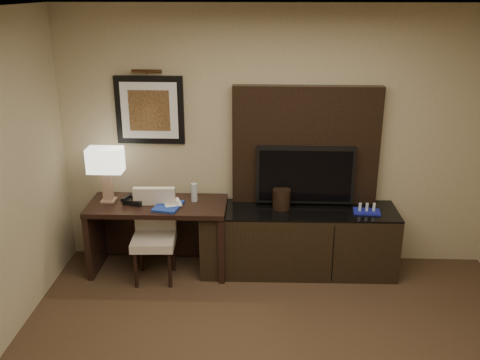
# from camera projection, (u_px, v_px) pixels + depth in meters

# --- Properties ---
(ceiling) EXTENTS (4.50, 5.00, 0.01)m
(ceiling) POSITION_uv_depth(u_px,v_px,m) (292.00, 16.00, 2.72)
(ceiling) COLOR silver
(ceiling) RESTS_ON wall_back
(wall_back) EXTENTS (4.50, 0.01, 2.70)m
(wall_back) POSITION_uv_depth(u_px,v_px,m) (276.00, 139.00, 5.53)
(wall_back) COLOR tan
(wall_back) RESTS_ON floor
(desk) EXTENTS (1.41, 0.61, 0.75)m
(desk) POSITION_uv_depth(u_px,v_px,m) (159.00, 237.00, 5.58)
(desk) COLOR black
(desk) RESTS_ON floor
(credenza) EXTENTS (2.02, 0.59, 0.69)m
(credenza) POSITION_uv_depth(u_px,v_px,m) (298.00, 240.00, 5.58)
(credenza) COLOR black
(credenza) RESTS_ON floor
(tv_wall_panel) EXTENTS (1.50, 0.12, 1.30)m
(tv_wall_panel) POSITION_uv_depth(u_px,v_px,m) (305.00, 149.00, 5.49)
(tv_wall_panel) COLOR black
(tv_wall_panel) RESTS_ON wall_back
(tv) EXTENTS (1.00, 0.08, 0.60)m
(tv) POSITION_uv_depth(u_px,v_px,m) (305.00, 175.00, 5.48)
(tv) COLOR black
(tv) RESTS_ON tv_wall_panel
(artwork) EXTENTS (0.70, 0.04, 0.70)m
(artwork) POSITION_uv_depth(u_px,v_px,m) (150.00, 110.00, 5.46)
(artwork) COLOR black
(artwork) RESTS_ON wall_back
(picture_light) EXTENTS (0.04, 0.04, 0.30)m
(picture_light) POSITION_uv_depth(u_px,v_px,m) (147.00, 71.00, 5.29)
(picture_light) COLOR #442B15
(picture_light) RESTS_ON wall_back
(desk_chair) EXTENTS (0.45, 0.51, 0.88)m
(desk_chair) POSITION_uv_depth(u_px,v_px,m) (154.00, 240.00, 5.37)
(desk_chair) COLOR beige
(desk_chair) RESTS_ON floor
(table_lamp) EXTENTS (0.39, 0.26, 0.59)m
(table_lamp) POSITION_uv_depth(u_px,v_px,m) (107.00, 174.00, 5.42)
(table_lamp) COLOR tan
(table_lamp) RESTS_ON desk
(desk_phone) EXTENTS (0.25, 0.23, 0.10)m
(desk_phone) POSITION_uv_depth(u_px,v_px,m) (135.00, 198.00, 5.46)
(desk_phone) COLOR black
(desk_phone) RESTS_ON desk
(blue_folder) EXTENTS (0.30, 0.36, 0.02)m
(blue_folder) POSITION_uv_depth(u_px,v_px,m) (168.00, 206.00, 5.37)
(blue_folder) COLOR navy
(blue_folder) RESTS_ON desk
(book) EXTENTS (0.17, 0.08, 0.23)m
(book) POSITION_uv_depth(u_px,v_px,m) (163.00, 195.00, 5.37)
(book) COLOR tan
(book) RESTS_ON desk
(water_bottle) EXTENTS (0.08, 0.08, 0.19)m
(water_bottle) POSITION_uv_depth(u_px,v_px,m) (194.00, 192.00, 5.49)
(water_bottle) COLOR #AEBEC5
(water_bottle) RESTS_ON desk
(ice_bucket) EXTENTS (0.20, 0.20, 0.21)m
(ice_bucket) POSITION_uv_depth(u_px,v_px,m) (281.00, 199.00, 5.46)
(ice_bucket) COLOR black
(ice_bucket) RESTS_ON credenza
(minibar_tray) EXTENTS (0.28, 0.18, 0.10)m
(minibar_tray) POSITION_uv_depth(u_px,v_px,m) (367.00, 208.00, 5.38)
(minibar_tray) COLOR #161D94
(minibar_tray) RESTS_ON credenza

